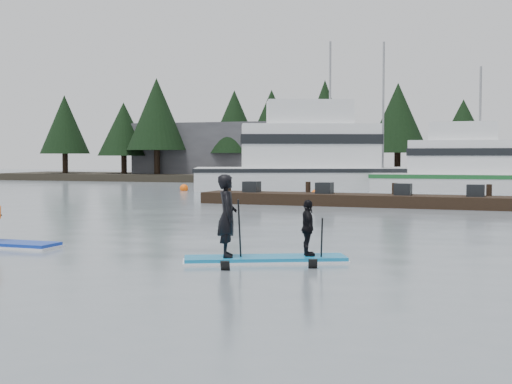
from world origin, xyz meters
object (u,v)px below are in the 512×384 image
(fishing_boat_large, at_px, (335,177))
(floating_dock, at_px, (368,200))
(paddleboard_duo, at_px, (259,233))
(fishing_boat_medium, at_px, (484,182))

(fishing_boat_large, xyz_separation_m, floating_dock, (4.52, -14.46, -0.57))
(fishing_boat_large, bearing_deg, paddleboard_duo, -101.26)
(fishing_boat_large, distance_m, paddleboard_duo, 31.94)
(fishing_boat_large, height_order, paddleboard_duo, fishing_boat_large)
(fishing_boat_large, distance_m, fishing_boat_medium, 9.28)
(fishing_boat_medium, height_order, floating_dock, fishing_boat_medium)
(fishing_boat_large, relative_size, fishing_boat_medium, 1.40)
(fishing_boat_medium, distance_m, paddleboard_duo, 31.17)
(fishing_boat_medium, xyz_separation_m, paddleboard_duo, (-4.26, -30.88, 0.03))
(floating_dock, bearing_deg, fishing_boat_medium, 73.51)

